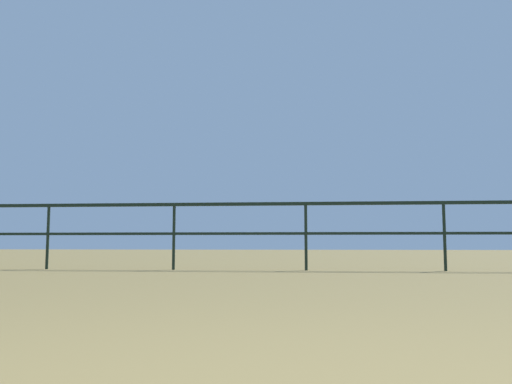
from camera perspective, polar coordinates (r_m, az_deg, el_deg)
pier_railing at (r=7.70m, az=5.49°, el=-3.04°), size 23.86×0.05×1.00m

